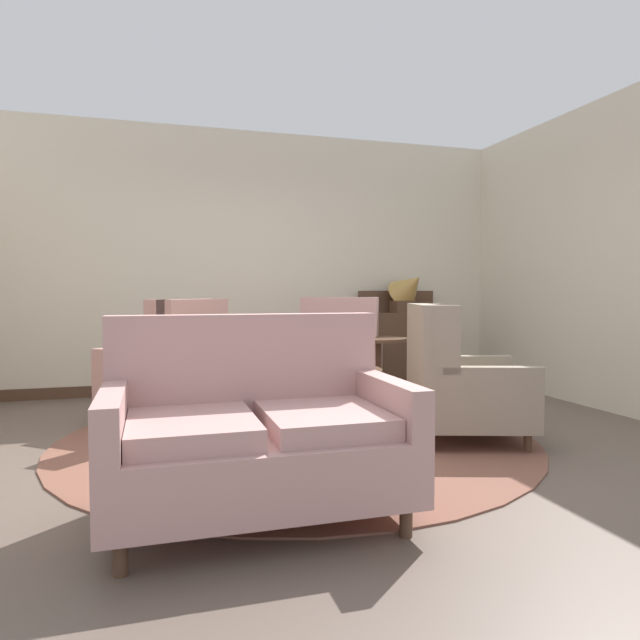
% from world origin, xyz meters
% --- Properties ---
extents(ground, '(8.54, 8.54, 0.00)m').
position_xyz_m(ground, '(0.00, 0.00, 0.00)').
color(ground, brown).
extents(wall_back, '(6.26, 0.08, 2.94)m').
position_xyz_m(wall_back, '(0.00, 2.61, 1.47)').
color(wall_back, beige).
rests_on(wall_back, ground).
extents(wall_right, '(0.08, 3.65, 2.94)m').
position_xyz_m(wall_right, '(3.05, 0.78, 1.47)').
color(wall_right, beige).
rests_on(wall_right, ground).
extents(baseboard_back, '(6.10, 0.03, 0.12)m').
position_xyz_m(baseboard_back, '(0.00, 2.55, 0.06)').
color(baseboard_back, '#4C3323').
rests_on(baseboard_back, ground).
extents(area_rug, '(3.57, 3.57, 0.01)m').
position_xyz_m(area_rug, '(0.00, 0.30, 0.01)').
color(area_rug, brown).
rests_on(area_rug, ground).
extents(coffee_table, '(0.91, 0.91, 0.52)m').
position_xyz_m(coffee_table, '(0.23, 0.35, 0.43)').
color(coffee_table, '#4C3323').
rests_on(coffee_table, ground).
extents(porcelain_vase, '(0.15, 0.15, 0.35)m').
position_xyz_m(porcelain_vase, '(0.24, 0.29, 0.66)').
color(porcelain_vase, '#4C7A66').
rests_on(porcelain_vase, coffee_table).
extents(settee, '(1.43, 0.85, 1.00)m').
position_xyz_m(settee, '(-0.57, -1.13, 0.41)').
color(settee, tan).
rests_on(settee, ground).
extents(armchair_near_sideboard, '(1.02, 1.04, 1.07)m').
position_xyz_m(armchair_near_sideboard, '(0.79, 1.57, 0.45)').
color(armchair_near_sideboard, tan).
rests_on(armchair_near_sideboard, ground).
extents(armchair_far_left, '(1.13, 1.13, 1.06)m').
position_xyz_m(armchair_far_left, '(-0.91, 1.08, 0.45)').
color(armchair_far_left, tan).
rests_on(armchair_far_left, ground).
extents(armchair_foreground_right, '(1.02, 0.98, 1.03)m').
position_xyz_m(armchair_foreground_right, '(1.12, -0.13, 0.43)').
color(armchair_foreground_right, gray).
rests_on(armchair_foreground_right, ground).
extents(side_table, '(0.57, 0.57, 0.68)m').
position_xyz_m(side_table, '(1.02, 1.17, 0.41)').
color(side_table, '#4C3323').
rests_on(side_table, ground).
extents(sideboard, '(0.97, 0.36, 1.13)m').
position_xyz_m(sideboard, '(1.79, 2.31, 0.50)').
color(sideboard, '#4C3323').
rests_on(sideboard, ground).
extents(gramophone, '(0.54, 0.61, 0.57)m').
position_xyz_m(gramophone, '(1.84, 2.22, 1.15)').
color(gramophone, '#4C3323').
rests_on(gramophone, sideboard).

